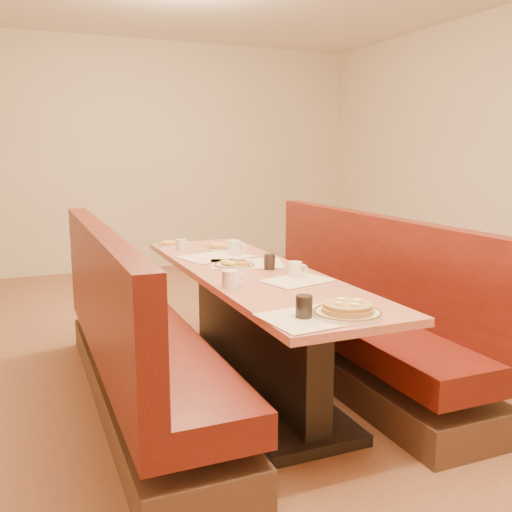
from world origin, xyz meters
name	(u,v)px	position (x,y,z in m)	size (l,w,h in m)	color
ground	(252,386)	(0.00, 0.00, 0.00)	(8.00, 8.00, 0.00)	#9E6647
room_envelope	(251,69)	(0.00, 0.00, 1.93)	(6.04, 8.04, 2.82)	beige
diner_table	(252,329)	(0.00, 0.00, 0.37)	(0.70, 2.50, 0.75)	black
booth_left	(134,347)	(-0.73, 0.00, 0.36)	(0.55, 2.50, 1.05)	#4C3326
booth_right	(353,318)	(0.73, 0.00, 0.36)	(0.55, 2.50, 1.05)	#4C3326
placemat_near_left	(317,317)	(-0.12, -1.04, 0.75)	(0.46, 0.34, 0.00)	#FFEFC7
placemat_near_right	(297,280)	(0.12, -0.37, 0.75)	(0.36, 0.27, 0.00)	#FFEFC7
placemat_far_left	(216,257)	(-0.06, 0.50, 0.75)	(0.45, 0.34, 0.00)	#FFEFC7
placemat_far_right	(247,264)	(0.04, 0.18, 0.75)	(0.46, 0.34, 0.00)	#FFEFC7
pancake_plate	(348,311)	(0.02, -1.08, 0.77)	(0.31, 0.31, 0.07)	white
eggs_plate	(234,265)	(-0.07, 0.13, 0.77)	(0.26, 0.26, 0.05)	white
extra_plate_mid	(220,247)	(0.07, 0.80, 0.77)	(0.24, 0.24, 0.05)	white
extra_plate_far	(170,244)	(-0.23, 1.10, 0.76)	(0.19, 0.19, 0.04)	white
coffee_mug_a	(296,269)	(0.16, -0.27, 0.80)	(0.11, 0.08, 0.09)	white
coffee_mug_b	(231,279)	(-0.28, -0.39, 0.80)	(0.13, 0.09, 0.10)	white
coffee_mug_c	(235,248)	(0.09, 0.53, 0.80)	(0.13, 0.10, 0.10)	white
coffee_mug_d	(182,245)	(-0.20, 0.87, 0.79)	(0.10, 0.07, 0.08)	white
soda_tumbler_near	(304,307)	(-0.18, -1.03, 0.80)	(0.07, 0.07, 0.10)	black
soda_tumbler_mid	(269,262)	(0.11, -0.01, 0.80)	(0.07, 0.07, 0.10)	black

